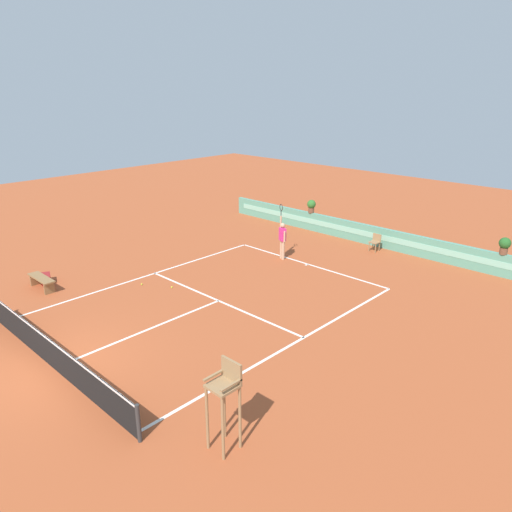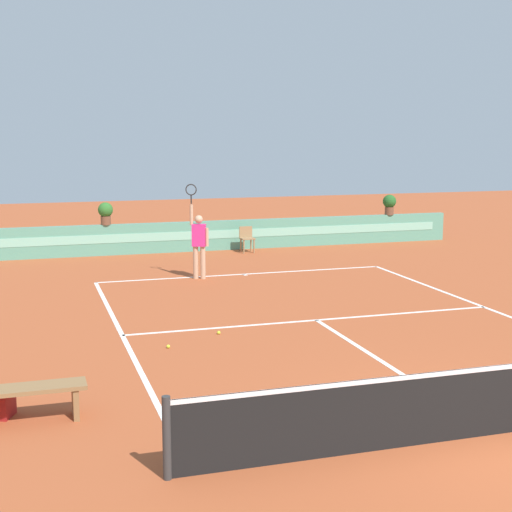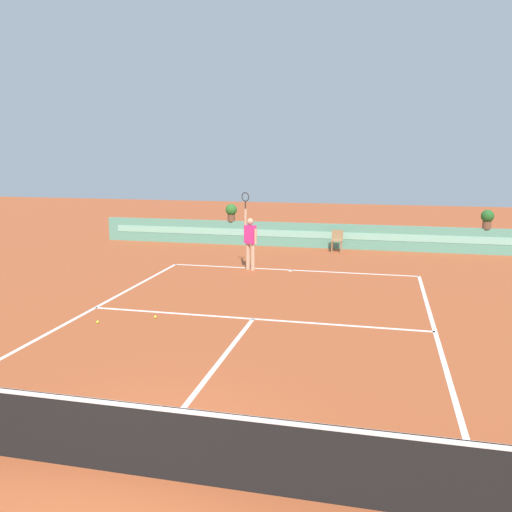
{
  "view_description": "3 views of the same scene",
  "coord_description": "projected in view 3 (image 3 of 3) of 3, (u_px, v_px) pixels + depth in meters",
  "views": [
    {
      "loc": [
        12.58,
        -4.7,
        7.71
      ],
      "look_at": [
        -0.54,
        9.02,
        1.0
      ],
      "focal_mm": 33.98,
      "sensor_mm": 36.0,
      "label": 1
    },
    {
      "loc": [
        -5.85,
        -8.07,
        3.95
      ],
      "look_at": [
        -0.54,
        9.02,
        1.0
      ],
      "focal_mm": 52.76,
      "sensor_mm": 36.0,
      "label": 2
    },
    {
      "loc": [
        2.82,
        -5.44,
        3.88
      ],
      "look_at": [
        -0.54,
        9.02,
        1.0
      ],
      "focal_mm": 37.68,
      "sensor_mm": 36.0,
      "label": 3
    }
  ],
  "objects": [
    {
      "name": "tennis_ball_mid_court",
      "position": [
        155.0,
        317.0,
        12.73
      ],
      "size": [
        0.07,
        0.07,
        0.07
      ],
      "primitive_type": "sphere",
      "color": "#CCE033",
      "rests_on": "ground"
    },
    {
      "name": "ground_plane",
      "position": [
        249.0,
        324.0,
        12.3
      ],
      "size": [
        60.0,
        60.0,
        0.0
      ],
      "primitive_type": "plane",
      "color": "#A84C28"
    },
    {
      "name": "tennis_player",
      "position": [
        250.0,
        239.0,
        17.79
      ],
      "size": [
        0.58,
        0.35,
        2.58
      ],
      "color": "tan",
      "rests_on": "ground"
    },
    {
      "name": "potted_plant_left",
      "position": [
        231.0,
        211.0,
        22.71
      ],
      "size": [
        0.48,
        0.48,
        0.72
      ],
      "color": "brown",
      "rests_on": "back_wall_barrier"
    },
    {
      "name": "court_lines",
      "position": [
        256.0,
        315.0,
        12.99
      ],
      "size": [
        8.32,
        11.94,
        0.01
      ],
      "color": "white",
      "rests_on": "ground"
    },
    {
      "name": "net",
      "position": [
        130.0,
        436.0,
        6.47
      ],
      "size": [
        8.92,
        0.1,
        1.0
      ],
      "color": "#333333",
      "rests_on": "ground"
    },
    {
      "name": "back_wall_barrier",
      "position": [
        309.0,
        235.0,
        22.14
      ],
      "size": [
        18.0,
        0.21,
        1.0
      ],
      "color": "#599E84",
      "rests_on": "ground"
    },
    {
      "name": "tennis_ball_near_baseline",
      "position": [
        98.0,
        322.0,
        12.34
      ],
      "size": [
        0.07,
        0.07,
        0.07
      ],
      "primitive_type": "sphere",
      "color": "#CCE033",
      "rests_on": "ground"
    },
    {
      "name": "potted_plant_far_right",
      "position": [
        487.0,
        218.0,
        20.45
      ],
      "size": [
        0.48,
        0.48,
        0.72
      ],
      "color": "brown",
      "rests_on": "back_wall_barrier"
    },
    {
      "name": "ball_kid_chair",
      "position": [
        337.0,
        240.0,
        21.18
      ],
      "size": [
        0.44,
        0.44,
        0.85
      ],
      "color": "#99754C",
      "rests_on": "ground"
    }
  ]
}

